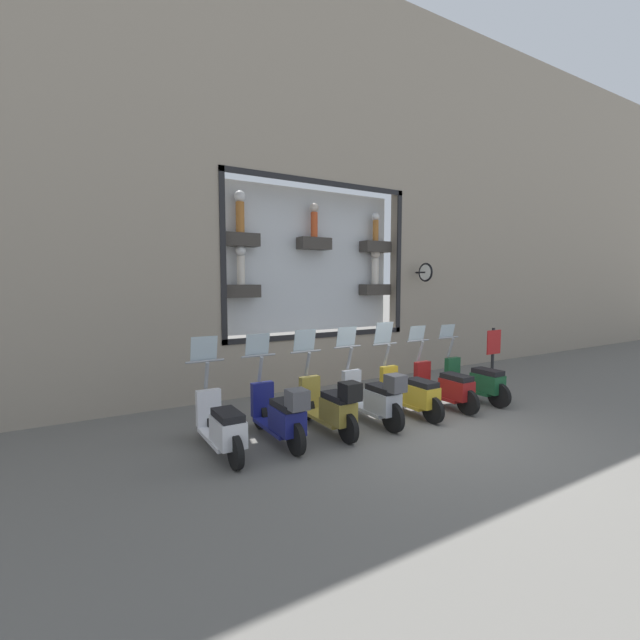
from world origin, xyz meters
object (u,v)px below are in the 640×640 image
(scooter_red_1, at_px, (445,387))
(shop_sign_post, at_px, (493,357))
(scooter_green_0, at_px, (476,381))
(scooter_olive_4, at_px, (331,406))
(scooter_navy_5, at_px, (281,414))
(scooter_yellow_2, at_px, (411,393))
(scooter_silver_3, at_px, (375,397))
(scooter_white_6, at_px, (222,426))

(scooter_red_1, xyz_separation_m, shop_sign_post, (0.45, -2.01, 0.34))
(scooter_green_0, bearing_deg, shop_sign_post, -67.89)
(scooter_green_0, distance_m, scooter_red_1, 0.91)
(scooter_olive_4, distance_m, shop_sign_post, 4.76)
(shop_sign_post, bearing_deg, scooter_navy_5, 95.18)
(scooter_red_1, relative_size, shop_sign_post, 1.25)
(scooter_green_0, xyz_separation_m, scooter_yellow_2, (0.00, 1.81, -0.00))
(scooter_red_1, relative_size, scooter_silver_3, 1.00)
(scooter_red_1, distance_m, shop_sign_post, 2.09)
(scooter_green_0, height_order, scooter_navy_5, scooter_navy_5)
(scooter_white_6, bearing_deg, scooter_red_1, -90.02)
(scooter_green_0, relative_size, scooter_red_1, 1.00)
(scooter_silver_3, xyz_separation_m, shop_sign_post, (0.51, -3.82, 0.29))
(scooter_green_0, relative_size, scooter_navy_5, 1.00)
(scooter_silver_3, distance_m, scooter_olive_4, 0.91)
(scooter_green_0, bearing_deg, scooter_silver_3, 91.22)
(scooter_white_6, bearing_deg, scooter_yellow_2, -89.97)
(scooter_yellow_2, bearing_deg, scooter_green_0, -90.08)
(scooter_navy_5, bearing_deg, shop_sign_post, -84.82)
(scooter_navy_5, relative_size, scooter_white_6, 1.00)
(scooter_yellow_2, bearing_deg, scooter_silver_3, 93.81)
(shop_sign_post, bearing_deg, scooter_red_1, 102.61)
(scooter_red_1, distance_m, scooter_olive_4, 2.72)
(shop_sign_post, bearing_deg, scooter_green_0, 112.11)
(scooter_navy_5, bearing_deg, scooter_red_1, -89.03)
(scooter_olive_4, distance_m, scooter_white_6, 1.81)
(scooter_green_0, distance_m, scooter_navy_5, 4.53)
(scooter_green_0, xyz_separation_m, scooter_red_1, (-0.00, 0.91, -0.00))
(scooter_green_0, bearing_deg, scooter_navy_5, 90.78)
(scooter_navy_5, distance_m, shop_sign_post, 5.66)
(scooter_green_0, distance_m, scooter_white_6, 5.43)
(scooter_olive_4, bearing_deg, scooter_white_6, 87.99)
(scooter_yellow_2, height_order, scooter_white_6, scooter_yellow_2)
(scooter_red_1, bearing_deg, scooter_silver_3, 91.81)
(scooter_green_0, height_order, scooter_yellow_2, scooter_yellow_2)
(scooter_navy_5, bearing_deg, scooter_green_0, -89.22)
(scooter_white_6, bearing_deg, scooter_olive_4, -92.01)
(scooter_olive_4, height_order, shop_sign_post, scooter_olive_4)
(scooter_red_1, xyz_separation_m, scooter_navy_5, (-0.06, 3.62, 0.04))
(scooter_red_1, relative_size, scooter_navy_5, 1.00)
(scooter_red_1, distance_m, scooter_silver_3, 1.81)
(scooter_silver_3, bearing_deg, scooter_white_6, 88.76)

